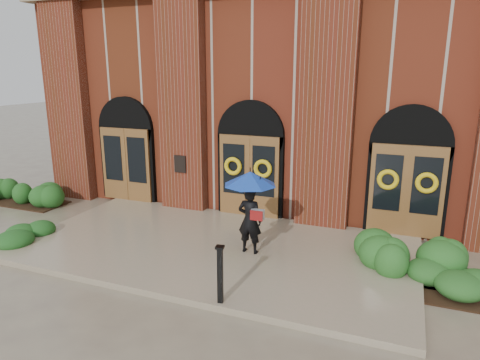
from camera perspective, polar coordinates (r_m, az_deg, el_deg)
The scene contains 9 objects.
ground at distance 11.16m, azimuth -3.74°, elevation -9.65°, with size 90.00×90.00×0.00m, color gray.
landing at distance 11.25m, azimuth -3.42°, elevation -9.02°, with size 10.00×5.30×0.15m, color gray.
church_building at distance 18.53m, azimuth 7.90°, elevation 11.10°, with size 16.20×12.53×7.00m.
man_with_umbrella at distance 10.32m, azimuth 1.35°, elevation -2.22°, with size 1.32×1.32×2.06m.
metal_post at distance 8.41m, azimuth -2.67°, elevation -12.31°, with size 0.19×0.19×1.18m.
hedge_wall_left at distance 16.85m, azimuth -26.95°, elevation -1.55°, with size 2.78×1.11×0.71m, color #1E501A.
hedge_wall_right at distance 10.69m, azimuth 24.38°, elevation -9.85°, with size 3.01×1.21×0.77m, color #255B20.
hedge_front_left at distance 13.13m, azimuth -26.91°, elevation -6.41°, with size 1.28×1.10×0.45m, color #1C4E1A.
hedge_front_right at distance 10.22m, azimuth 26.75°, elevation -12.10°, with size 1.41×1.21×0.50m, color #23541E.
Camera 1 is at (4.38, -9.19, 4.56)m, focal length 32.00 mm.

